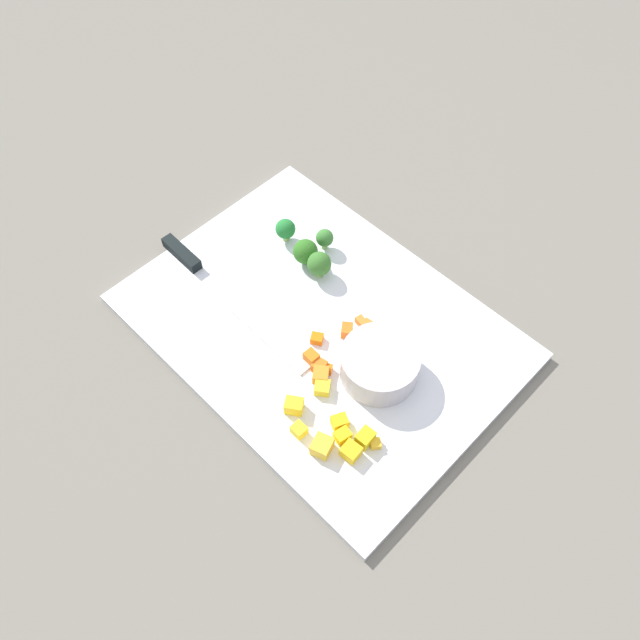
# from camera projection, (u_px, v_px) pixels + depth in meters

# --- Properties ---
(ground_plane) EXTENTS (4.00, 4.00, 0.00)m
(ground_plane) POSITION_uv_depth(u_px,v_px,m) (320.00, 329.00, 0.87)
(ground_plane) COLOR slate
(cutting_board) EXTENTS (0.50, 0.36, 0.01)m
(cutting_board) POSITION_uv_depth(u_px,v_px,m) (320.00, 327.00, 0.87)
(cutting_board) COLOR white
(cutting_board) RESTS_ON ground_plane
(prep_bowl) EXTENTS (0.10, 0.10, 0.04)m
(prep_bowl) POSITION_uv_depth(u_px,v_px,m) (377.00, 366.00, 0.80)
(prep_bowl) COLOR #BDB7BF
(prep_bowl) RESTS_ON cutting_board
(chef_knife) EXTENTS (0.30, 0.03, 0.02)m
(chef_knife) POSITION_uv_depth(u_px,v_px,m) (209.00, 279.00, 0.90)
(chef_knife) COLOR silver
(chef_knife) RESTS_ON cutting_board
(carrot_dice_0) EXTENTS (0.02, 0.02, 0.02)m
(carrot_dice_0) POSITION_uv_depth(u_px,v_px,m) (311.00, 357.00, 0.83)
(carrot_dice_0) COLOR orange
(carrot_dice_0) RESTS_ON cutting_board
(carrot_dice_1) EXTENTS (0.02, 0.02, 0.02)m
(carrot_dice_1) POSITION_uv_depth(u_px,v_px,m) (347.00, 330.00, 0.85)
(carrot_dice_1) COLOR orange
(carrot_dice_1) RESTS_ON cutting_board
(carrot_dice_2) EXTENTS (0.02, 0.02, 0.01)m
(carrot_dice_2) POSITION_uv_depth(u_px,v_px,m) (319.00, 366.00, 0.82)
(carrot_dice_2) COLOR orange
(carrot_dice_2) RESTS_ON cutting_board
(carrot_dice_3) EXTENTS (0.02, 0.02, 0.01)m
(carrot_dice_3) POSITION_uv_depth(u_px,v_px,m) (368.00, 326.00, 0.85)
(carrot_dice_3) COLOR orange
(carrot_dice_3) RESTS_ON cutting_board
(carrot_dice_4) EXTENTS (0.02, 0.02, 0.01)m
(carrot_dice_4) POSITION_uv_depth(u_px,v_px,m) (328.00, 369.00, 0.82)
(carrot_dice_4) COLOR orange
(carrot_dice_4) RESTS_ON cutting_board
(carrot_dice_5) EXTENTS (0.03, 0.03, 0.01)m
(carrot_dice_5) POSITION_uv_depth(u_px,v_px,m) (321.00, 375.00, 0.81)
(carrot_dice_5) COLOR orange
(carrot_dice_5) RESTS_ON cutting_board
(carrot_dice_6) EXTENTS (0.02, 0.02, 0.01)m
(carrot_dice_6) POSITION_uv_depth(u_px,v_px,m) (317.00, 339.00, 0.84)
(carrot_dice_6) COLOR orange
(carrot_dice_6) RESTS_ON cutting_board
(carrot_dice_7) EXTENTS (0.01, 0.01, 0.01)m
(carrot_dice_7) POSITION_uv_depth(u_px,v_px,m) (360.00, 321.00, 0.86)
(carrot_dice_7) COLOR orange
(carrot_dice_7) RESTS_ON cutting_board
(pepper_dice_0) EXTENTS (0.02, 0.02, 0.02)m
(pepper_dice_0) POSITION_uv_depth(u_px,v_px,m) (365.00, 438.00, 0.76)
(pepper_dice_0) COLOR yellow
(pepper_dice_0) RESTS_ON cutting_board
(pepper_dice_1) EXTENTS (0.02, 0.02, 0.01)m
(pepper_dice_1) POSITION_uv_depth(u_px,v_px,m) (376.00, 444.00, 0.76)
(pepper_dice_1) COLOR yellow
(pepper_dice_1) RESTS_ON cutting_board
(pepper_dice_2) EXTENTS (0.02, 0.02, 0.02)m
(pepper_dice_2) POSITION_uv_depth(u_px,v_px,m) (340.00, 422.00, 0.78)
(pepper_dice_2) COLOR yellow
(pepper_dice_2) RESTS_ON cutting_board
(pepper_dice_3) EXTENTS (0.03, 0.03, 0.01)m
(pepper_dice_3) POSITION_uv_depth(u_px,v_px,m) (322.00, 388.00, 0.80)
(pepper_dice_3) COLOR yellow
(pepper_dice_3) RESTS_ON cutting_board
(pepper_dice_4) EXTENTS (0.03, 0.03, 0.02)m
(pepper_dice_4) POSITION_uv_depth(u_px,v_px,m) (322.00, 446.00, 0.76)
(pepper_dice_4) COLOR yellow
(pepper_dice_4) RESTS_ON cutting_board
(pepper_dice_5) EXTENTS (0.02, 0.02, 0.02)m
(pepper_dice_5) POSITION_uv_depth(u_px,v_px,m) (343.00, 436.00, 0.77)
(pepper_dice_5) COLOR yellow
(pepper_dice_5) RESTS_ON cutting_board
(pepper_dice_6) EXTENTS (0.03, 0.03, 0.02)m
(pepper_dice_6) POSITION_uv_depth(u_px,v_px,m) (294.00, 406.00, 0.79)
(pepper_dice_6) COLOR yellow
(pepper_dice_6) RESTS_ON cutting_board
(pepper_dice_7) EXTENTS (0.02, 0.02, 0.02)m
(pepper_dice_7) POSITION_uv_depth(u_px,v_px,m) (351.00, 452.00, 0.75)
(pepper_dice_7) COLOR yellow
(pepper_dice_7) RESTS_ON cutting_board
(pepper_dice_8) EXTENTS (0.02, 0.02, 0.01)m
(pepper_dice_8) POSITION_uv_depth(u_px,v_px,m) (299.00, 430.00, 0.77)
(pepper_dice_8) COLOR yellow
(pepper_dice_8) RESTS_ON cutting_board
(broccoli_floret_0) EXTENTS (0.03, 0.03, 0.04)m
(broccoli_floret_0) POSITION_uv_depth(u_px,v_px,m) (319.00, 264.00, 0.89)
(broccoli_floret_0) COLOR #8BB758
(broccoli_floret_0) RESTS_ON cutting_board
(broccoli_floret_1) EXTENTS (0.03, 0.03, 0.04)m
(broccoli_floret_1) POSITION_uv_depth(u_px,v_px,m) (285.00, 229.00, 0.93)
(broccoli_floret_1) COLOR #95B85F
(broccoli_floret_1) RESTS_ON cutting_board
(broccoli_floret_2) EXTENTS (0.04, 0.04, 0.04)m
(broccoli_floret_2) POSITION_uv_depth(u_px,v_px,m) (305.00, 252.00, 0.91)
(broccoli_floret_2) COLOR #7FB36B
(broccoli_floret_2) RESTS_ON cutting_board
(broccoli_floret_3) EXTENTS (0.03, 0.03, 0.03)m
(broccoli_floret_3) POSITION_uv_depth(u_px,v_px,m) (325.00, 238.00, 0.92)
(broccoli_floret_3) COLOR #80B25D
(broccoli_floret_3) RESTS_ON cutting_board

